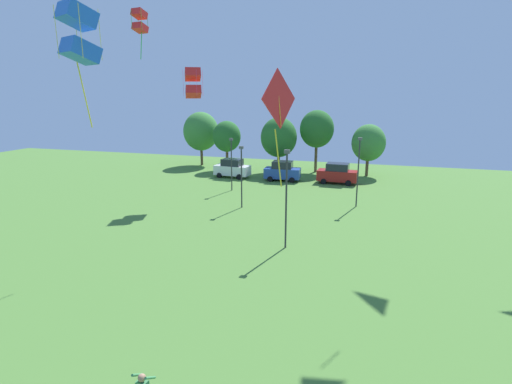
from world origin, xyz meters
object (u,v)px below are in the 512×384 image
Objects in this scene: kite_flying_8 at (79,34)px; kite_flying_10 at (140,21)px; parked_car_second_from_left at (282,171)px; kite_flying_3 at (193,83)px; treeline_tree_3 at (317,129)px; treeline_tree_4 at (369,143)px; parked_car_leftmost at (232,168)px; light_post_0 at (241,173)px; parked_car_third_from_left at (337,173)px; treeline_tree_1 at (227,137)px; treeline_tree_0 at (201,131)px; light_post_3 at (358,168)px; treeline_tree_2 at (279,137)px; kite_flying_4 at (279,103)px; light_post_1 at (231,161)px; light_post_2 at (286,194)px.

kite_flying_8 is 8.77m from kite_flying_10.
kite_flying_3 is at bearing -124.94° from parked_car_second_from_left.
treeline_tree_3 is 1.25× the size of treeline_tree_4.
parked_car_leftmost is (-1.95, 21.54, -13.17)m from kite_flying_10.
light_post_0 is at bearing 85.68° from kite_flying_8.
treeline_tree_4 reaches higher than parked_car_second_from_left.
kite_flying_8 reaches higher than parked_car_third_from_left.
parked_car_third_from_left is at bearing -15.99° from treeline_tree_1.
treeline_tree_3 is at bearing -1.76° from treeline_tree_0.
light_post_3 is 0.88× the size of treeline_tree_2.
light_post_3 reaches higher than light_post_0.
kite_flying_4 reaches higher than treeline_tree_1.
kite_flying_3 is at bearing -121.53° from light_post_1.
treeline_tree_1 is at bearing -178.96° from treeline_tree_2.
parked_car_second_from_left is (-6.59, 29.38, -8.38)m from kite_flying_4.
parked_car_third_from_left is (8.48, 30.00, -11.21)m from kite_flying_8.
parked_car_leftmost is 0.67× the size of light_post_2.
parked_car_leftmost is at bearing 175.63° from parked_car_second_from_left.
kite_flying_3 is at bearing -67.12° from treeline_tree_0.
treeline_tree_3 reaches higher than parked_car_leftmost.
parked_car_second_from_left is at bearing 78.50° from kite_flying_10.
parked_car_third_from_left is (-0.29, 29.73, -8.37)m from kite_flying_4.
treeline_tree_2 is at bearing -11.10° from treeline_tree_0.
kite_flying_8 is at bearing -79.27° from treeline_tree_1.
light_post_3 is (2.63, -9.33, 2.36)m from parked_car_third_from_left.
treeline_tree_1 is at bearing 118.50° from light_post_2.
kite_flying_3 is 0.43× the size of treeline_tree_1.
treeline_tree_0 reaches higher than parked_car_leftmost.
parked_car_third_from_left is at bearing 74.22° from kite_flying_8.
kite_flying_8 is 14.49m from light_post_2.
light_post_0 is at bearing -56.84° from treeline_tree_0.
treeline_tree_2 is (-10.58, 13.75, 1.04)m from light_post_3.
light_post_2 is 28.71m from treeline_tree_1.
kite_flying_8 is (-8.77, -0.27, 2.84)m from kite_flying_4.
parked_car_second_from_left is at bearing -174.40° from parked_car_third_from_left.
kite_flying_10 is 32.12m from treeline_tree_4.
parked_car_third_from_left is 0.82× the size of light_post_0.
kite_flying_3 reaches higher than kite_flying_4.
treeline_tree_2 is (4.66, 4.60, 3.43)m from parked_car_leftmost.
light_post_2 is (-1.57, 8.80, -5.87)m from kite_flying_4.
light_post_0 is 23.16m from treeline_tree_0.
kite_flying_4 is at bearing -80.28° from parked_car_second_from_left.
treeline_tree_0 is at bearing 144.37° from light_post_3.
kite_flying_3 is at bearing 99.60° from kite_flying_10.
parked_car_second_from_left is 0.68× the size of light_post_3.
kite_flying_10 is 31.37m from treeline_tree_0.
treeline_tree_3 is at bearing 75.46° from kite_flying_10.
light_post_1 is 16.89m from light_post_2.
treeline_tree_4 is at bearing 80.62° from light_post_2.
light_post_1 is 0.78× the size of treeline_tree_2.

